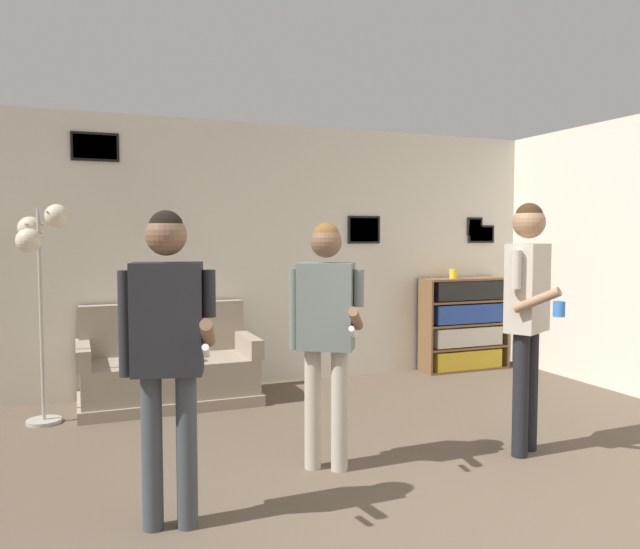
{
  "coord_description": "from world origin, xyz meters",
  "views": [
    {
      "loc": [
        -2.03,
        -2.12,
        1.56
      ],
      "look_at": [
        -0.39,
        2.04,
        1.27
      ],
      "focal_mm": 35.0,
      "sensor_mm": 36.0,
      "label": 1
    }
  ],
  "objects": [
    {
      "name": "wall_back",
      "position": [
        0.0,
        4.12,
        1.35
      ],
      "size": [
        8.32,
        0.08,
        2.7
      ],
      "color": "silver",
      "rests_on": "ground_plane"
    },
    {
      "name": "couch",
      "position": [
        -1.24,
        3.7,
        0.3
      ],
      "size": [
        1.6,
        0.8,
        0.91
      ],
      "color": "gray",
      "rests_on": "ground_plane"
    },
    {
      "name": "bookshelf",
      "position": [
        2.14,
        3.9,
        0.53
      ],
      "size": [
        1.06,
        0.3,
        1.06
      ],
      "color": "brown",
      "rests_on": "ground_plane"
    },
    {
      "name": "floor_lamp",
      "position": [
        -2.3,
        3.44,
        1.43
      ],
      "size": [
        0.41,
        0.44,
        1.81
      ],
      "color": "#ADA89E",
      "rests_on": "ground_plane"
    },
    {
      "name": "person_player_foreground_left",
      "position": [
        -1.59,
        1.17,
        1.04
      ],
      "size": [
        0.49,
        0.54,
        1.69
      ],
      "color": "#3D4247",
      "rests_on": "ground_plane"
    },
    {
      "name": "person_player_foreground_center",
      "position": [
        -0.5,
        1.64,
        1.0
      ],
      "size": [
        0.43,
        0.59,
        1.64
      ],
      "color": "#B7AD99",
      "rests_on": "ground_plane"
    },
    {
      "name": "person_watcher_holding_cup",
      "position": [
        0.93,
        1.4,
        1.11
      ],
      "size": [
        0.45,
        0.57,
        1.78
      ],
      "color": "black",
      "rests_on": "ground_plane"
    },
    {
      "name": "drinking_cup",
      "position": [
        1.98,
        3.9,
        1.12
      ],
      "size": [
        0.09,
        0.09,
        0.11
      ],
      "color": "yellow",
      "rests_on": "bookshelf"
    }
  ]
}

